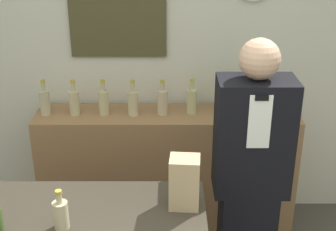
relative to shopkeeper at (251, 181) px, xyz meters
The scene contains 13 objects.
back_wall 1.30m from the shopkeeper, 119.60° to the left, with size 5.20×0.09×2.70m.
back_shelf 0.99m from the shopkeeper, 121.95° to the left, with size 1.92×0.39×0.93m.
shopkeeper is the anchor object (origin of this frame).
potted_plant 0.80m from the shopkeeper, 80.40° to the left, with size 0.24×0.24×0.33m.
paper_bag 0.61m from the shopkeeper, 135.30° to the right, with size 0.16×0.14×0.27m.
counter_bottle_2 1.14m from the shopkeeper, 149.42° to the right, with size 0.07×0.07×0.20m.
shelf_bottle_0 1.58m from the shopkeeper, 150.49° to the left, with size 0.08×0.08×0.26m.
shelf_bottle_1 1.40m from the shopkeeper, 146.27° to the left, with size 0.08×0.08×0.26m.
shelf_bottle_2 1.23m from the shopkeeper, 140.53° to the left, with size 0.08×0.08×0.26m.
shelf_bottle_3 1.07m from the shopkeeper, 133.73° to the left, with size 0.08×0.08×0.26m.
shelf_bottle_4 0.95m from the shopkeeper, 123.63° to the left, with size 0.08×0.08×0.26m.
shelf_bottle_5 0.88m from the shopkeeper, 110.91° to the left, with size 0.08×0.08×0.26m.
shelf_bottle_6 0.83m from the shopkeeper, 96.67° to the left, with size 0.08×0.08×0.26m.
Camera 1 is at (0.11, -1.39, 2.28)m, focal length 50.00 mm.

